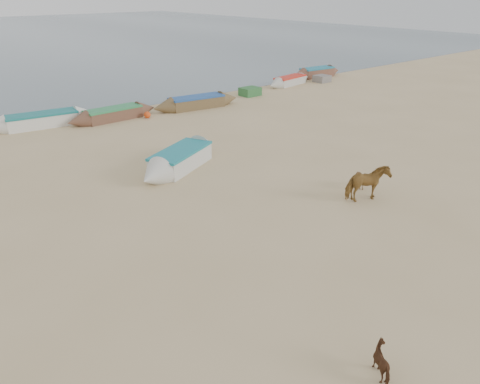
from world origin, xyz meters
name	(u,v)px	position (x,y,z in m)	size (l,w,h in m)	color
ground	(320,259)	(0.00, 0.00, 0.00)	(140.00, 140.00, 0.00)	tan
cow_adult	(367,184)	(4.83, 1.79, 0.74)	(0.80, 1.76, 1.49)	olive
calf_front	(361,179)	(5.69, 2.68, 0.43)	(0.70, 0.79, 0.87)	#55361A
calf_right	(385,362)	(-2.59, -4.17, 0.36)	(0.72, 0.62, 0.73)	#4E2D19
near_canoe	(181,159)	(1.15, 9.80, 0.46)	(6.09, 1.45, 0.91)	silver
waterline_canoes	(72,118)	(0.11, 20.69, 0.42)	(57.38, 4.76, 0.91)	brown
beach_clutter	(129,114)	(3.60, 19.73, 0.30)	(44.66, 4.36, 0.64)	#295C33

